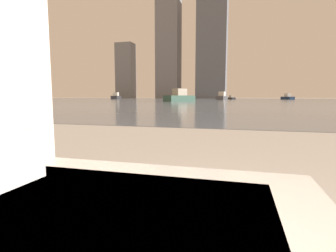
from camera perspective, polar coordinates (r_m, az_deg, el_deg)
The scene contains 10 objects.
harbor_water at distance 61.83m, azimuth 14.85°, elevation 5.48°, with size 180.00×110.00×0.01m.
harbor_boat_0 at distance 67.94m, azimuth 11.66°, elevation 6.24°, with size 2.68×5.66×2.04m.
harbor_boat_1 at distance 76.52m, azimuth 13.60°, elevation 5.96°, with size 2.46×3.13×1.14m.
harbor_boat_2 at distance 43.45m, azimuth 2.56°, elevation 6.34°, with size 4.62×5.76×2.10m.
harbor_boat_3 at distance 86.59m, azimuth -11.26°, elevation 6.29°, with size 3.16×6.02×2.15m.
harbor_boat_4 at distance 77.50m, azimuth 24.59°, elevation 5.69°, with size 3.02×4.54×1.61m.
harbor_boat_5 at distance 37.29m, azimuth -27.10°, elevation 5.27°, with size 3.27×3.97×1.46m.
skyline_tower_0 at distance 129.89m, azimuth -9.19°, elevation 11.73°, with size 8.15×6.63×25.88m.
skyline_tower_1 at distance 125.76m, azimuth 0.12°, elevation 20.36°, with size 10.16×8.98×62.07m.
skyline_tower_2 at distance 120.50m, azimuth 9.61°, elevation 16.93°, with size 12.51×12.56×45.82m.
Camera 1 is at (0.57, 0.18, 0.84)m, focal length 28.00 mm.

